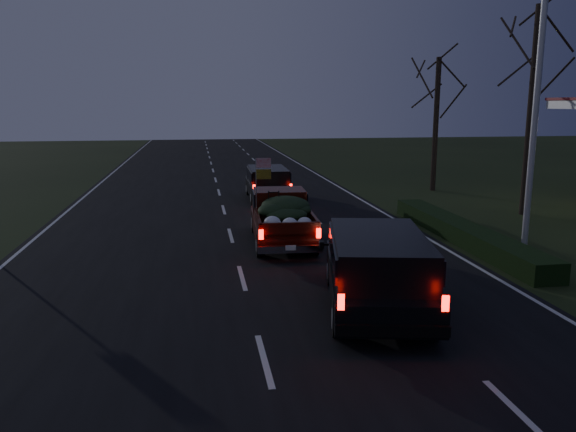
{
  "coord_description": "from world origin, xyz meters",
  "views": [
    {
      "loc": [
        -1.11,
        -14.5,
        4.63
      ],
      "look_at": [
        1.56,
        1.85,
        1.3
      ],
      "focal_mm": 35.0,
      "sensor_mm": 36.0,
      "label": 1
    }
  ],
  "objects": [
    {
      "name": "lead_suv",
      "position": [
        2.27,
        12.4,
        0.97
      ],
      "size": [
        1.94,
        4.49,
        1.28
      ],
      "rotation": [
        0.0,
        0.0,
        -0.02
      ],
      "color": "black",
      "rests_on": "ground"
    },
    {
      "name": "hedge_row",
      "position": [
        7.8,
        3.0,
        0.3
      ],
      "size": [
        1.0,
        10.0,
        0.6
      ],
      "primitive_type": "cube",
      "color": "black",
      "rests_on": "ground"
    },
    {
      "name": "rear_suv",
      "position": [
        2.83,
        -2.87,
        1.1
      ],
      "size": [
        3.07,
        5.38,
        1.46
      ],
      "rotation": [
        0.0,
        0.0,
        -0.2
      ],
      "color": "black",
      "rests_on": "ground"
    },
    {
      "name": "light_pole",
      "position": [
        9.5,
        2.0,
        5.48
      ],
      "size": [
        0.5,
        0.9,
        9.16
      ],
      "color": "silver",
      "rests_on": "ground"
    },
    {
      "name": "ground",
      "position": [
        0.0,
        0.0,
        0.0
      ],
      "size": [
        120.0,
        120.0,
        0.0
      ],
      "primitive_type": "plane",
      "color": "black",
      "rests_on": "ground"
    },
    {
      "name": "bare_tree_mid",
      "position": [
        12.5,
        7.0,
        6.35
      ],
      "size": [
        3.6,
        3.6,
        8.5
      ],
      "color": "black",
      "rests_on": "ground"
    },
    {
      "name": "bare_tree_far",
      "position": [
        11.5,
        14.0,
        5.23
      ],
      "size": [
        3.6,
        3.6,
        7.0
      ],
      "color": "black",
      "rests_on": "ground"
    },
    {
      "name": "road_asphalt",
      "position": [
        0.0,
        0.0,
        0.01
      ],
      "size": [
        14.0,
        120.0,
        0.02
      ],
      "primitive_type": "cube",
      "color": "black",
      "rests_on": "ground"
    },
    {
      "name": "pickup_truck",
      "position": [
        1.66,
        3.78,
        0.96
      ],
      "size": [
        2.14,
        4.98,
        2.56
      ],
      "rotation": [
        0.0,
        0.0,
        -0.05
      ],
      "color": "#3C0F08",
      "rests_on": "ground"
    }
  ]
}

